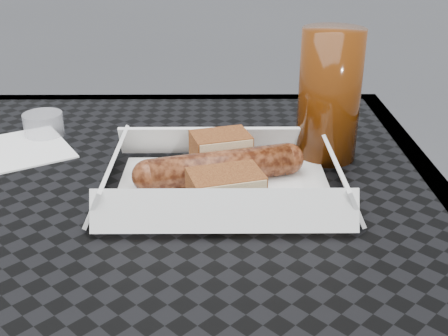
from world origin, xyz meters
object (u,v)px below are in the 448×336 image
(food_tray, at_px, (224,188))
(bratwurst, at_px, (221,167))
(patio_table, at_px, (63,292))
(drink_glass, at_px, (329,95))

(food_tray, bearing_deg, bratwurst, 107.35)
(food_tray, xyz_separation_m, bratwurst, (-0.00, 0.01, 0.02))
(patio_table, bearing_deg, food_tray, 23.93)
(bratwurst, xyz_separation_m, drink_glass, (0.12, 0.08, 0.05))
(drink_glass, bearing_deg, food_tray, -143.82)
(patio_table, height_order, drink_glass, drink_glass)
(bratwurst, relative_size, drink_glass, 1.20)
(food_tray, distance_m, drink_glass, 0.17)
(food_tray, bearing_deg, patio_table, -156.07)
(patio_table, bearing_deg, bratwurst, 27.71)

